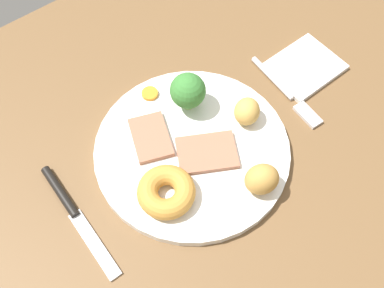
# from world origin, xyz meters

# --- Properties ---
(dining_table) EXTENTS (1.20, 0.84, 0.04)m
(dining_table) POSITION_xyz_m (0.00, 0.00, 0.02)
(dining_table) COLOR brown
(dining_table) RESTS_ON ground
(dinner_plate) EXTENTS (0.27, 0.27, 0.01)m
(dinner_plate) POSITION_xyz_m (0.04, -0.03, 0.04)
(dinner_plate) COLOR white
(dinner_plate) RESTS_ON dining_table
(meat_slice_main) EXTENTS (0.10, 0.09, 0.01)m
(meat_slice_main) POSITION_xyz_m (0.03, -0.01, 0.05)
(meat_slice_main) COLOR #9E664C
(meat_slice_main) RESTS_ON dinner_plate
(meat_slice_under) EXTENTS (0.07, 0.09, 0.01)m
(meat_slice_under) POSITION_xyz_m (0.08, -0.08, 0.05)
(meat_slice_under) COLOR #9E664C
(meat_slice_under) RESTS_ON dinner_plate
(yorkshire_pudding) EXTENTS (0.08, 0.08, 0.03)m
(yorkshire_pudding) POSITION_xyz_m (0.11, 0.01, 0.06)
(yorkshire_pudding) COLOR #C68938
(yorkshire_pudding) RESTS_ON dinner_plate
(roast_potato_left) EXTENTS (0.05, 0.05, 0.04)m
(roast_potato_left) POSITION_xyz_m (-0.05, -0.02, 0.07)
(roast_potato_left) COLOR tan
(roast_potato_left) RESTS_ON dinner_plate
(roast_potato_right) EXTENTS (0.06, 0.05, 0.04)m
(roast_potato_right) POSITION_xyz_m (0.01, 0.07, 0.07)
(roast_potato_right) COLOR #BC8C42
(roast_potato_right) RESTS_ON dinner_plate
(carrot_coin_front) EXTENTS (0.02, 0.02, 0.01)m
(carrot_coin_front) POSITION_xyz_m (0.03, -0.14, 0.05)
(carrot_coin_front) COLOR orange
(carrot_coin_front) RESTS_ON dinner_plate
(broccoli_floret) EXTENTS (0.05, 0.05, 0.06)m
(broccoli_floret) POSITION_xyz_m (0.00, -0.09, 0.09)
(broccoli_floret) COLOR #8CB766
(broccoli_floret) RESTS_ON dinner_plate
(fork) EXTENTS (0.02, 0.15, 0.01)m
(fork) POSITION_xyz_m (-0.14, -0.02, 0.04)
(fork) COLOR silver
(fork) RESTS_ON dining_table
(knife) EXTENTS (0.02, 0.19, 0.01)m
(knife) POSITION_xyz_m (0.22, -0.06, 0.04)
(knife) COLOR black
(knife) RESTS_ON dining_table
(folded_napkin) EXTENTS (0.11, 0.09, 0.01)m
(folded_napkin) POSITION_xyz_m (-0.19, -0.04, 0.04)
(folded_napkin) COLOR white
(folded_napkin) RESTS_ON dining_table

